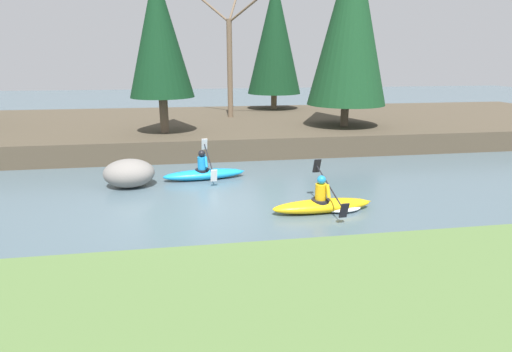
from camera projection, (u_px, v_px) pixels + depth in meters
ground_plane at (203, 207)px, 10.92m from camera, size 90.00×90.00×0.00m
riverbank_far at (197, 128)px, 20.73m from camera, size 44.00×11.35×0.87m
conifer_tree_mid_left at (159, 34)px, 15.84m from camera, size 2.62×2.62×6.45m
conifer_tree_centre at (275, 37)px, 23.77m from camera, size 3.25×3.25×7.62m
conifer_tree_mid_right at (350, 21)px, 17.36m from camera, size 3.54×3.54×8.23m
bare_tree_mid_upstream at (230, 57)px, 20.67m from camera, size 3.63×3.58×6.58m
kayaker_lead at (326, 204)px, 10.54m from camera, size 2.79×2.07×1.20m
kayaker_middle at (205, 173)px, 13.36m from camera, size 2.79×2.07×1.20m
boulder_midstream at (129, 173)px, 12.52m from camera, size 1.57×1.23×0.89m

